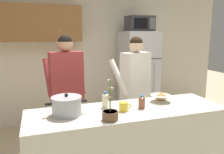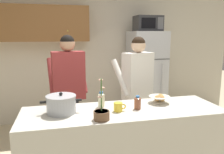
{
  "view_description": "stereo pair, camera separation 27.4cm",
  "coord_description": "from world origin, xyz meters",
  "px_view_note": "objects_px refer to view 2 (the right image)",
  "views": [
    {
      "loc": [
        -0.91,
        -2.13,
        1.71
      ],
      "look_at": [
        0.0,
        0.55,
        1.17
      ],
      "focal_mm": 36.41,
      "sensor_mm": 36.0,
      "label": 1
    },
    {
      "loc": [
        -0.64,
        -2.2,
        1.71
      ],
      "look_at": [
        0.0,
        0.55,
        1.17
      ],
      "focal_mm": 36.41,
      "sensor_mm": 36.0,
      "label": 2
    }
  ],
  "objects_px": {
    "person_by_sink": "(137,82)",
    "cooking_pot": "(61,104)",
    "refrigerator": "(146,77)",
    "bread_bowl": "(159,99)",
    "microwave": "(148,24)",
    "potted_orchid": "(102,114)",
    "bottle_near_edge": "(138,103)",
    "bottle_mid_counter": "(101,100)",
    "coffee_mug": "(118,107)",
    "person_near_pot": "(69,82)"
  },
  "relations": [
    {
      "from": "refrigerator",
      "to": "bread_bowl",
      "type": "distance_m",
      "value": 1.79
    },
    {
      "from": "bottle_near_edge",
      "to": "refrigerator",
      "type": "bearing_deg",
      "value": 65.94
    },
    {
      "from": "microwave",
      "to": "person_near_pot",
      "type": "xyz_separation_m",
      "value": [
        -1.51,
        -0.93,
        -0.83
      ]
    },
    {
      "from": "person_by_sink",
      "to": "microwave",
      "type": "bearing_deg",
      "value": 62.33
    },
    {
      "from": "bottle_mid_counter",
      "to": "person_by_sink",
      "type": "bearing_deg",
      "value": 43.59
    },
    {
      "from": "refrigerator",
      "to": "microwave",
      "type": "distance_m",
      "value": 1.02
    },
    {
      "from": "microwave",
      "to": "potted_orchid",
      "type": "bearing_deg",
      "value": -121.51
    },
    {
      "from": "bottle_mid_counter",
      "to": "bottle_near_edge",
      "type": "bearing_deg",
      "value": -23.15
    },
    {
      "from": "bread_bowl",
      "to": "bottle_near_edge",
      "type": "bearing_deg",
      "value": -155.31
    },
    {
      "from": "refrigerator",
      "to": "bottle_mid_counter",
      "type": "xyz_separation_m",
      "value": [
        -1.19,
        -1.71,
        0.13
      ]
    },
    {
      "from": "refrigerator",
      "to": "bread_bowl",
      "type": "bearing_deg",
      "value": -106.64
    },
    {
      "from": "cooking_pot",
      "to": "microwave",
      "type": "bearing_deg",
      "value": 47.71
    },
    {
      "from": "person_near_pot",
      "to": "refrigerator",
      "type": "bearing_deg",
      "value": 32.33
    },
    {
      "from": "microwave",
      "to": "bottle_near_edge",
      "type": "height_order",
      "value": "microwave"
    },
    {
      "from": "cooking_pot",
      "to": "bottle_mid_counter",
      "type": "bearing_deg",
      "value": 12.74
    },
    {
      "from": "microwave",
      "to": "bread_bowl",
      "type": "xyz_separation_m",
      "value": [
        -0.51,
        -1.69,
        -0.93
      ]
    },
    {
      "from": "person_near_pot",
      "to": "coffee_mug",
      "type": "relative_size",
      "value": 12.95
    },
    {
      "from": "bottle_mid_counter",
      "to": "potted_orchid",
      "type": "height_order",
      "value": "potted_orchid"
    },
    {
      "from": "coffee_mug",
      "to": "potted_orchid",
      "type": "distance_m",
      "value": 0.29
    },
    {
      "from": "cooking_pot",
      "to": "coffee_mug",
      "type": "distance_m",
      "value": 0.58
    },
    {
      "from": "microwave",
      "to": "coffee_mug",
      "type": "xyz_separation_m",
      "value": [
        -1.05,
        -1.86,
        -0.93
      ]
    },
    {
      "from": "coffee_mug",
      "to": "bottle_mid_counter",
      "type": "height_order",
      "value": "bottle_mid_counter"
    },
    {
      "from": "person_near_pot",
      "to": "bottle_near_edge",
      "type": "distance_m",
      "value": 1.13
    },
    {
      "from": "person_near_pot",
      "to": "bread_bowl",
      "type": "bearing_deg",
      "value": -37.37
    },
    {
      "from": "refrigerator",
      "to": "coffee_mug",
      "type": "xyz_separation_m",
      "value": [
        -1.05,
        -1.89,
        0.09
      ]
    },
    {
      "from": "person_by_sink",
      "to": "bottle_near_edge",
      "type": "xyz_separation_m",
      "value": [
        -0.26,
        -0.74,
        -0.06
      ]
    },
    {
      "from": "bottle_mid_counter",
      "to": "coffee_mug",
      "type": "bearing_deg",
      "value": -50.89
    },
    {
      "from": "bottle_mid_counter",
      "to": "potted_orchid",
      "type": "distance_m",
      "value": 0.38
    },
    {
      "from": "refrigerator",
      "to": "bottle_mid_counter",
      "type": "bearing_deg",
      "value": -124.96
    },
    {
      "from": "cooking_pot",
      "to": "coffee_mug",
      "type": "height_order",
      "value": "cooking_pot"
    },
    {
      "from": "microwave",
      "to": "coffee_mug",
      "type": "bearing_deg",
      "value": -119.36
    },
    {
      "from": "bread_bowl",
      "to": "coffee_mug",
      "type": "bearing_deg",
      "value": -162.38
    },
    {
      "from": "microwave",
      "to": "bottle_near_edge",
      "type": "relative_size",
      "value": 3.31
    },
    {
      "from": "microwave",
      "to": "person_near_pot",
      "type": "bearing_deg",
      "value": -148.27
    },
    {
      "from": "person_by_sink",
      "to": "potted_orchid",
      "type": "distance_m",
      "value": 1.18
    },
    {
      "from": "bread_bowl",
      "to": "person_by_sink",
      "type": "bearing_deg",
      "value": 95.9
    },
    {
      "from": "cooking_pot",
      "to": "bottle_near_edge",
      "type": "distance_m",
      "value": 0.79
    },
    {
      "from": "potted_orchid",
      "to": "bread_bowl",
      "type": "bearing_deg",
      "value": 25.84
    },
    {
      "from": "microwave",
      "to": "coffee_mug",
      "type": "relative_size",
      "value": 3.66
    },
    {
      "from": "cooking_pot",
      "to": "bottle_near_edge",
      "type": "xyz_separation_m",
      "value": [
        0.79,
        -0.06,
        -0.02
      ]
    },
    {
      "from": "refrigerator",
      "to": "coffee_mug",
      "type": "height_order",
      "value": "refrigerator"
    },
    {
      "from": "cooking_pot",
      "to": "bottle_mid_counter",
      "type": "xyz_separation_m",
      "value": [
        0.43,
        0.1,
        -0.01
      ]
    },
    {
      "from": "microwave",
      "to": "bottle_near_edge",
      "type": "bearing_deg",
      "value": -114.32
    },
    {
      "from": "cooking_pot",
      "to": "bottle_mid_counter",
      "type": "height_order",
      "value": "cooking_pot"
    },
    {
      "from": "microwave",
      "to": "bottle_near_edge",
      "type": "distance_m",
      "value": 2.21
    },
    {
      "from": "person_by_sink",
      "to": "cooking_pot",
      "type": "height_order",
      "value": "person_by_sink"
    },
    {
      "from": "cooking_pot",
      "to": "bottle_mid_counter",
      "type": "relative_size",
      "value": 2.38
    },
    {
      "from": "microwave",
      "to": "potted_orchid",
      "type": "xyz_separation_m",
      "value": [
        -1.26,
        -2.06,
        -0.92
      ]
    },
    {
      "from": "refrigerator",
      "to": "potted_orchid",
      "type": "distance_m",
      "value": 2.43
    },
    {
      "from": "person_by_sink",
      "to": "potted_orchid",
      "type": "relative_size",
      "value": 4.26
    }
  ]
}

